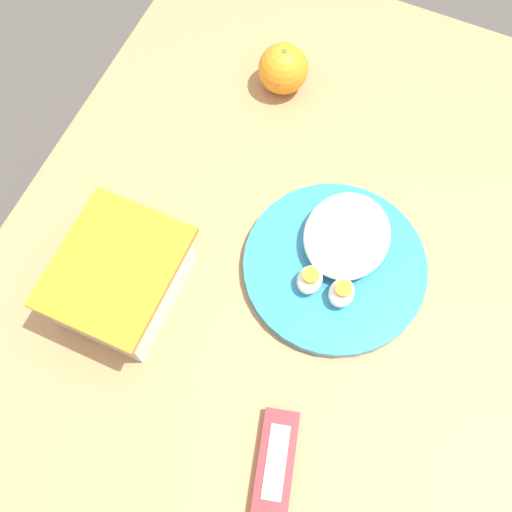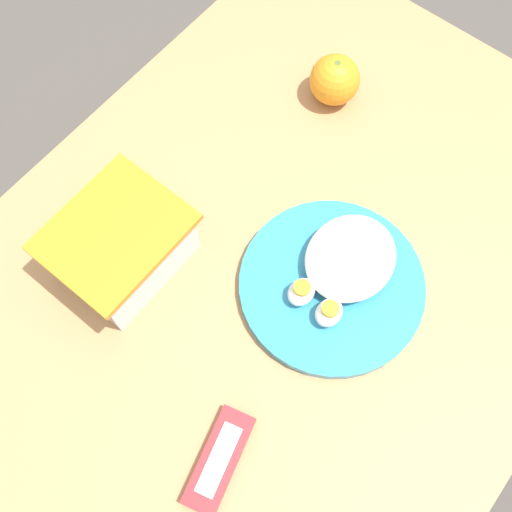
# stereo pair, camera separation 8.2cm
# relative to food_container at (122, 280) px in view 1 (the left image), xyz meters

# --- Properties ---
(ground_plane) EXTENTS (10.00, 10.00, 0.00)m
(ground_plane) POSITION_rel_food_container_xyz_m (0.15, -0.18, -0.77)
(ground_plane) COLOR #4C4742
(table) EXTENTS (1.03, 0.79, 0.73)m
(table) POSITION_rel_food_container_xyz_m (0.15, -0.18, -0.14)
(table) COLOR #AD7F51
(table) RESTS_ON ground_plane
(food_container) EXTENTS (0.18, 0.15, 0.10)m
(food_container) POSITION_rel_food_container_xyz_m (0.00, 0.00, 0.00)
(food_container) COLOR white
(food_container) RESTS_ON table
(orange_fruit) EXTENTS (0.08, 0.08, 0.08)m
(orange_fruit) POSITION_rel_food_container_xyz_m (0.41, -0.06, -0.00)
(orange_fruit) COLOR orange
(orange_fruit) RESTS_ON table
(rice_plate) EXTENTS (0.26, 0.26, 0.06)m
(rice_plate) POSITION_rel_food_container_xyz_m (0.16, -0.25, -0.02)
(rice_plate) COLOR teal
(rice_plate) RESTS_ON table
(candy_bar) EXTENTS (0.13, 0.08, 0.02)m
(candy_bar) POSITION_rel_food_container_xyz_m (-0.13, -0.28, -0.03)
(candy_bar) COLOR #B7282D
(candy_bar) RESTS_ON table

